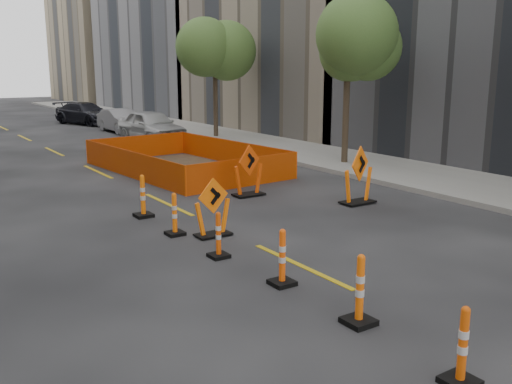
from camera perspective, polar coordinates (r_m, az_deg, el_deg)
ground_plane at (r=8.66m, az=21.56°, el=-14.40°), size 140.00×140.00×0.00m
sidewalk_right at (r=22.78m, az=9.93°, el=2.94°), size 4.00×90.00×0.15m
bld_right_c at (r=36.75m, az=6.61°, el=17.46°), size 12.00×16.00×14.00m
bld_right_e at (r=67.23m, az=-13.64°, el=15.79°), size 12.00×14.00×16.00m
tree_r_b at (r=22.07m, az=9.21°, el=14.27°), size 2.80×2.80×5.95m
tree_r_c at (r=30.20m, az=-4.15°, el=13.89°), size 2.80×2.80×5.95m
channelizer_2 at (r=7.50m, az=19.98°, el=-14.27°), size 0.40×0.40×1.02m
channelizer_3 at (r=8.71m, az=10.35°, el=-9.58°), size 0.43×0.43×1.10m
channelizer_4 at (r=10.06m, az=2.65°, el=-6.52°), size 0.41×0.41×1.03m
channelizer_5 at (r=11.49m, az=-3.78°, el=-4.29°), size 0.37×0.37×0.95m
channelizer_6 at (r=13.09m, az=-8.15°, el=-2.20°), size 0.39×0.39×0.99m
channelizer_7 at (r=14.79m, az=-11.25°, el=-0.39°), size 0.43×0.43×1.10m
chevron_sign_left at (r=12.87m, az=-4.36°, el=-1.53°), size 0.97×0.66×1.35m
chevron_sign_center at (r=16.83m, az=-0.75°, el=2.17°), size 1.17×0.90×1.54m
chevron_sign_right at (r=16.10m, az=10.21°, el=1.67°), size 1.25×1.00×1.63m
safety_fence at (r=21.21m, az=-7.21°, el=3.41°), size 4.96×7.79×0.93m
parked_car_near at (r=29.44m, az=-10.42°, el=6.52°), size 2.24×4.89×1.63m
parked_car_mid at (r=34.21m, az=-13.39°, el=6.97°), size 1.50×4.12×1.35m
parked_car_far at (r=39.51m, az=-16.66°, el=7.54°), size 3.51×5.28×1.42m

